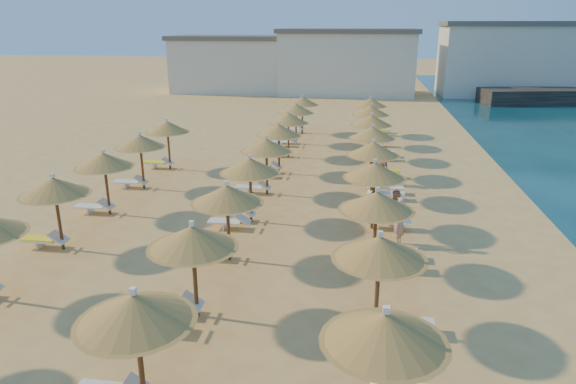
% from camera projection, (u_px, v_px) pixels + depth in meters
% --- Properties ---
extents(ground, '(220.00, 220.00, 0.00)m').
position_uv_depth(ground, '(298.00, 265.00, 17.56)').
color(ground, '#E1AF62').
rests_on(ground, ground).
extents(hotel_blocks, '(46.68, 9.87, 8.10)m').
position_uv_depth(hotel_blocks, '(373.00, 61.00, 59.22)').
color(hotel_blocks, silver).
rests_on(hotel_blocks, ground).
extents(parasol_row_east, '(2.50, 39.15, 2.88)m').
position_uv_depth(parasol_row_east, '(375.00, 172.00, 20.01)').
color(parasol_row_east, brown).
rests_on(parasol_row_east, ground).
extents(parasol_row_west, '(2.50, 39.15, 2.88)m').
position_uv_depth(parasol_row_west, '(250.00, 167.00, 20.68)').
color(parasol_row_west, brown).
rests_on(parasol_row_west, ground).
extents(parasol_row_inland, '(2.50, 20.83, 2.88)m').
position_uv_depth(parasol_row_inland, '(81.00, 173.00, 19.80)').
color(parasol_row_inland, brown).
rests_on(parasol_row_inland, ground).
extents(loungers, '(14.35, 38.11, 0.66)m').
position_uv_depth(loungers, '(275.00, 218.00, 20.88)').
color(loungers, white).
rests_on(loungers, ground).
extents(beachgoer_c, '(0.96, 1.09, 1.77)m').
position_uv_depth(beachgoer_c, '(381.00, 168.00, 26.09)').
color(beachgoer_c, tan).
rests_on(beachgoer_c, ground).
extents(beachgoer_a, '(0.60, 0.78, 1.89)m').
position_uv_depth(beachgoer_a, '(399.00, 221.00, 18.88)').
color(beachgoer_a, tan).
rests_on(beachgoer_a, ground).
extents(beachgoer_b, '(0.87, 0.96, 1.63)m').
position_uv_depth(beachgoer_b, '(395.00, 210.00, 20.37)').
color(beachgoer_b, tan).
rests_on(beachgoer_b, ground).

